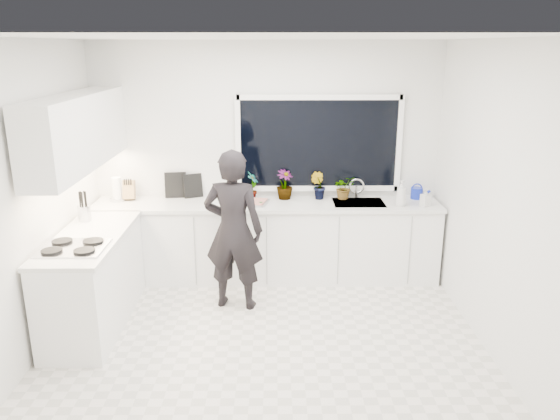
{
  "coord_description": "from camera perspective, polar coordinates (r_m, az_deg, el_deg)",
  "views": [
    {
      "loc": [
        0.1,
        -4.52,
        2.64
      ],
      "look_at": [
        0.14,
        0.4,
        1.15
      ],
      "focal_mm": 35.0,
      "sensor_mm": 36.0,
      "label": 1
    }
  ],
  "objects": [
    {
      "name": "soap_bottles",
      "position": [
        6.22,
        13.29,
        1.58
      ],
      "size": [
        0.41,
        0.15,
        0.29
      ],
      "color": "#D8BF66",
      "rests_on": "countertop_back"
    },
    {
      "name": "watering_can",
      "position": [
        6.57,
        14.09,
        1.72
      ],
      "size": [
        0.16,
        0.16,
        0.13
      ],
      "primitive_type": "cylinder",
      "rotation": [
        0.0,
        0.0,
        -0.19
      ],
      "color": "#1224A8",
      "rests_on": "countertop_back"
    },
    {
      "name": "wall_back",
      "position": [
        6.42,
        -1.38,
        5.23
      ],
      "size": [
        4.0,
        0.02,
        2.7
      ],
      "primitive_type": "cube",
      "color": "white",
      "rests_on": "ground"
    },
    {
      "name": "herb_plants",
      "position": [
        6.34,
        2.8,
        2.53
      ],
      "size": [
        1.29,
        0.28,
        0.34
      ],
      "color": "#26662D",
      "rests_on": "countertop_back"
    },
    {
      "name": "upper_cabinets",
      "position": [
        5.61,
        -20.36,
        7.7
      ],
      "size": [
        0.34,
        2.1,
        0.7
      ],
      "primitive_type": "cube",
      "color": "white",
      "rests_on": "wall_left"
    },
    {
      "name": "knife_block",
      "position": [
        6.55,
        -15.49,
        1.98
      ],
      "size": [
        0.13,
        0.11,
        0.22
      ],
      "primitive_type": "cube",
      "rotation": [
        0.0,
        0.0,
        0.04
      ],
      "color": "olive",
      "rests_on": "countertop_back"
    },
    {
      "name": "picture_frame_small",
      "position": [
        6.52,
        -10.85,
        2.59
      ],
      "size": [
        0.25,
        0.05,
        0.3
      ],
      "primitive_type": "cube",
      "rotation": [
        0.0,
        0.0,
        0.11
      ],
      "color": "black",
      "rests_on": "countertop_back"
    },
    {
      "name": "base_cabinets_left",
      "position": [
        5.63,
        -18.91,
        -7.13
      ],
      "size": [
        0.58,
        1.6,
        0.88
      ],
      "primitive_type": "cube",
      "color": "white",
      "rests_on": "floor"
    },
    {
      "name": "utensil_crock",
      "position": [
        5.9,
        -19.76,
        -0.32
      ],
      "size": [
        0.14,
        0.14,
        0.16
      ],
      "primitive_type": "cylinder",
      "rotation": [
        0.0,
        0.0,
        -0.11
      ],
      "color": "#BABABE",
      "rests_on": "countertop_left"
    },
    {
      "name": "countertop_left",
      "position": [
        5.47,
        -19.36,
        -2.71
      ],
      "size": [
        0.62,
        1.6,
        0.04
      ],
      "primitive_type": "cube",
      "color": "silver",
      "rests_on": "base_cabinets_left"
    },
    {
      "name": "pizza",
      "position": [
        6.19,
        -3.29,
        0.98
      ],
      "size": [
        0.43,
        0.35,
        0.01
      ],
      "primitive_type": "cube",
      "rotation": [
        0.0,
        0.0,
        -0.25
      ],
      "color": "#B3171B",
      "rests_on": "pizza_tray"
    },
    {
      "name": "person",
      "position": [
        5.57,
        -4.89,
        -2.14
      ],
      "size": [
        0.67,
        0.5,
        1.67
      ],
      "primitive_type": "imported",
      "rotation": [
        0.0,
        0.0,
        2.97
      ],
      "color": "black",
      "rests_on": "floor"
    },
    {
      "name": "stovetop",
      "position": [
        5.15,
        -20.81,
        -3.63
      ],
      "size": [
        0.56,
        0.48,
        0.03
      ],
      "primitive_type": "cube",
      "color": "black",
      "rests_on": "countertop_left"
    },
    {
      "name": "sink",
      "position": [
        6.3,
        8.2,
        0.35
      ],
      "size": [
        0.58,
        0.42,
        0.14
      ],
      "primitive_type": "cube",
      "color": "silver",
      "rests_on": "countertop_back"
    },
    {
      "name": "wall_right",
      "position": [
        5.08,
        21.63,
        0.91
      ],
      "size": [
        0.02,
        3.5,
        2.7
      ],
      "primitive_type": "cube",
      "color": "white",
      "rests_on": "ground"
    },
    {
      "name": "paper_towel_roll",
      "position": [
        6.54,
        -16.68,
        2.04
      ],
      "size": [
        0.12,
        0.12,
        0.26
      ],
      "primitive_type": "cylinder",
      "rotation": [
        0.0,
        0.0,
        0.09
      ],
      "color": "white",
      "rests_on": "countertop_back"
    },
    {
      "name": "base_cabinets_back",
      "position": [
        6.37,
        -1.36,
        -3.38
      ],
      "size": [
        3.92,
        0.58,
        0.88
      ],
      "primitive_type": "cube",
      "color": "white",
      "rests_on": "floor"
    },
    {
      "name": "faucet",
      "position": [
        6.45,
        8.0,
        2.22
      ],
      "size": [
        0.03,
        0.03,
        0.22
      ],
      "primitive_type": "cylinder",
      "color": "silver",
      "rests_on": "countertop_back"
    },
    {
      "name": "floor",
      "position": [
        5.24,
        -1.55,
        -13.52
      ],
      "size": [
        4.0,
        3.5,
        0.02
      ],
      "primitive_type": "cube",
      "color": "beige",
      "rests_on": "ground"
    },
    {
      "name": "wall_left",
      "position": [
        5.15,
        -24.62,
        0.78
      ],
      "size": [
        0.02,
        3.5,
        2.7
      ],
      "primitive_type": "cube",
      "color": "white",
      "rests_on": "ground"
    },
    {
      "name": "pizza_tray",
      "position": [
        6.19,
        -3.29,
        0.82
      ],
      "size": [
        0.47,
        0.4,
        0.03
      ],
      "primitive_type": "cube",
      "rotation": [
        0.0,
        0.0,
        -0.25
      ],
      "color": "silver",
      "rests_on": "countertop_back"
    },
    {
      "name": "window",
      "position": [
        6.36,
        4.06,
        6.93
      ],
      "size": [
        1.8,
        0.02,
        1.0
      ],
      "primitive_type": "cube",
      "color": "black",
      "rests_on": "wall_back"
    },
    {
      "name": "picture_frame_large",
      "position": [
        6.48,
        -9.07,
        2.52
      ],
      "size": [
        0.21,
        0.11,
        0.28
      ],
      "primitive_type": "cube",
      "rotation": [
        0.0,
        0.0,
        0.42
      ],
      "color": "black",
      "rests_on": "countertop_back"
    },
    {
      "name": "ceiling",
      "position": [
        4.53,
        -1.83,
        17.71
      ],
      "size": [
        4.0,
        3.5,
        0.02
      ],
      "primitive_type": "cube",
      "color": "white",
      "rests_on": "wall_back"
    },
    {
      "name": "countertop_back",
      "position": [
        6.21,
        -1.39,
        0.57
      ],
      "size": [
        3.94,
        0.62,
        0.04
      ],
      "primitive_type": "cube",
      "color": "silver",
      "rests_on": "base_cabinets_back"
    }
  ]
}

